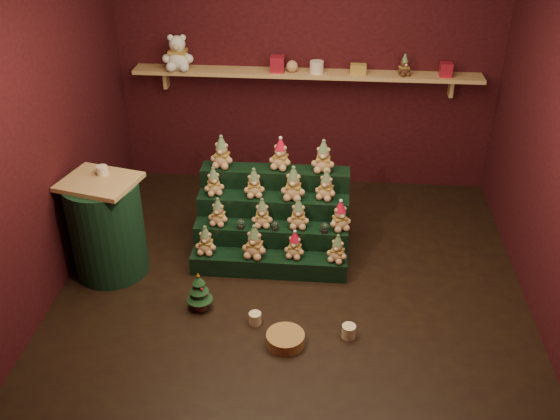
# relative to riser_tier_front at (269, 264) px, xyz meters

# --- Properties ---
(ground) EXTENTS (4.00, 4.00, 0.00)m
(ground) POSITION_rel_riser_tier_front_xyz_m (0.22, -0.17, -0.09)
(ground) COLOR black
(ground) RESTS_ON ground
(back_wall) EXTENTS (4.00, 0.10, 2.80)m
(back_wall) POSITION_rel_riser_tier_front_xyz_m (0.22, 1.88, 1.31)
(back_wall) COLOR black
(back_wall) RESTS_ON ground
(front_wall) EXTENTS (4.00, 0.10, 2.80)m
(front_wall) POSITION_rel_riser_tier_front_xyz_m (0.22, -2.22, 1.31)
(front_wall) COLOR black
(front_wall) RESTS_ON ground
(left_wall) EXTENTS (0.10, 4.00, 2.80)m
(left_wall) POSITION_rel_riser_tier_front_xyz_m (-1.83, -0.17, 1.31)
(left_wall) COLOR black
(left_wall) RESTS_ON ground
(back_shelf) EXTENTS (3.60, 0.26, 0.24)m
(back_shelf) POSITION_rel_riser_tier_front_xyz_m (0.22, 1.70, 1.20)
(back_shelf) COLOR tan
(back_shelf) RESTS_ON ground
(riser_tier_front) EXTENTS (1.40, 0.22, 0.18)m
(riser_tier_front) POSITION_rel_riser_tier_front_xyz_m (0.00, 0.00, 0.00)
(riser_tier_front) COLOR black
(riser_tier_front) RESTS_ON ground
(riser_tier_midfront) EXTENTS (1.40, 0.22, 0.36)m
(riser_tier_midfront) POSITION_rel_riser_tier_front_xyz_m (0.00, 0.22, 0.09)
(riser_tier_midfront) COLOR black
(riser_tier_midfront) RESTS_ON ground
(riser_tier_midback) EXTENTS (1.40, 0.22, 0.54)m
(riser_tier_midback) POSITION_rel_riser_tier_front_xyz_m (0.00, 0.44, 0.18)
(riser_tier_midback) COLOR black
(riser_tier_midback) RESTS_ON ground
(riser_tier_back) EXTENTS (1.40, 0.22, 0.72)m
(riser_tier_back) POSITION_rel_riser_tier_front_xyz_m (0.00, 0.66, 0.27)
(riser_tier_back) COLOR black
(riser_tier_back) RESTS_ON ground
(teddy_0) EXTENTS (0.20, 0.19, 0.27)m
(teddy_0) POSITION_rel_riser_tier_front_xyz_m (-0.56, 0.01, 0.22)
(teddy_0) COLOR tan
(teddy_0) RESTS_ON riser_tier_front
(teddy_1) EXTENTS (0.26, 0.24, 0.31)m
(teddy_1) POSITION_rel_riser_tier_front_xyz_m (-0.12, -0.01, 0.24)
(teddy_1) COLOR tan
(teddy_1) RESTS_ON riser_tier_front
(teddy_2) EXTENTS (0.21, 0.20, 0.25)m
(teddy_2) POSITION_rel_riser_tier_front_xyz_m (0.23, 0.02, 0.22)
(teddy_2) COLOR tan
(teddy_2) RESTS_ON riser_tier_front
(teddy_3) EXTENTS (0.23, 0.22, 0.26)m
(teddy_3) POSITION_rel_riser_tier_front_xyz_m (0.61, -0.01, 0.22)
(teddy_3) COLOR tan
(teddy_3) RESTS_ON riser_tier_front
(teddy_4) EXTENTS (0.21, 0.20, 0.26)m
(teddy_4) POSITION_rel_riser_tier_front_xyz_m (-0.48, 0.22, 0.40)
(teddy_4) COLOR tan
(teddy_4) RESTS_ON riser_tier_midfront
(teddy_5) EXTENTS (0.20, 0.18, 0.27)m
(teddy_5) POSITION_rel_riser_tier_front_xyz_m (-0.08, 0.22, 0.40)
(teddy_5) COLOR tan
(teddy_5) RESTS_ON riser_tier_midfront
(teddy_6) EXTENTS (0.20, 0.18, 0.28)m
(teddy_6) POSITION_rel_riser_tier_front_xyz_m (0.25, 0.23, 0.41)
(teddy_6) COLOR tan
(teddy_6) RESTS_ON riser_tier_midfront
(teddy_7) EXTENTS (0.25, 0.24, 0.28)m
(teddy_7) POSITION_rel_riser_tier_front_xyz_m (0.62, 0.23, 0.41)
(teddy_7) COLOR tan
(teddy_7) RESTS_ON riser_tier_midfront
(teddy_8) EXTENTS (0.23, 0.22, 0.26)m
(teddy_8) POSITION_rel_riser_tier_front_xyz_m (-0.55, 0.46, 0.58)
(teddy_8) COLOR tan
(teddy_8) RESTS_ON riser_tier_midback
(teddy_9) EXTENTS (0.22, 0.21, 0.27)m
(teddy_9) POSITION_rel_riser_tier_front_xyz_m (-0.18, 0.45, 0.58)
(teddy_9) COLOR tan
(teddy_9) RESTS_ON riser_tier_midback
(teddy_10) EXTENTS (0.24, 0.22, 0.31)m
(teddy_10) POSITION_rel_riser_tier_front_xyz_m (0.19, 0.43, 0.61)
(teddy_10) COLOR tan
(teddy_10) RESTS_ON riser_tier_midback
(teddy_11) EXTENTS (0.25, 0.24, 0.28)m
(teddy_11) POSITION_rel_riser_tier_front_xyz_m (0.48, 0.46, 0.59)
(teddy_11) COLOR tan
(teddy_11) RESTS_ON riser_tier_midback
(teddy_12) EXTENTS (0.25, 0.23, 0.30)m
(teddy_12) POSITION_rel_riser_tier_front_xyz_m (-0.50, 0.66, 0.78)
(teddy_12) COLOR tan
(teddy_12) RESTS_ON riser_tier_back
(teddy_13) EXTENTS (0.25, 0.24, 0.29)m
(teddy_13) POSITION_rel_riser_tier_front_xyz_m (0.05, 0.68, 0.78)
(teddy_13) COLOR tan
(teddy_13) RESTS_ON riser_tier_back
(teddy_14) EXTENTS (0.23, 0.21, 0.30)m
(teddy_14) POSITION_rel_riser_tier_front_xyz_m (0.45, 0.65, 0.78)
(teddy_14) COLOR tan
(teddy_14) RESTS_ON riser_tier_back
(snow_globe_a) EXTENTS (0.07, 0.07, 0.09)m
(snow_globe_a) POSITION_rel_riser_tier_front_xyz_m (-0.27, 0.16, 0.32)
(snow_globe_a) COLOR black
(snow_globe_a) RESTS_ON riser_tier_midfront
(snow_globe_b) EXTENTS (0.06, 0.06, 0.08)m
(snow_globe_b) POSITION_rel_riser_tier_front_xyz_m (0.04, 0.16, 0.31)
(snow_globe_b) COLOR black
(snow_globe_b) RESTS_ON riser_tier_midfront
(snow_globe_c) EXTENTS (0.07, 0.07, 0.10)m
(snow_globe_c) POSITION_rel_riser_tier_front_xyz_m (0.49, 0.16, 0.32)
(snow_globe_c) COLOR black
(snow_globe_c) RESTS_ON riser_tier_midfront
(side_table) EXTENTS (0.71, 0.64, 0.93)m
(side_table) POSITION_rel_riser_tier_front_xyz_m (-1.42, -0.08, 0.37)
(side_table) COLOR tan
(side_table) RESTS_ON ground
(table_ornament) EXTENTS (0.10, 0.10, 0.08)m
(table_ornament) POSITION_rel_riser_tier_front_xyz_m (-1.42, 0.02, 0.87)
(table_ornament) COLOR beige
(table_ornament) RESTS_ON side_table
(mini_christmas_tree) EXTENTS (0.21, 0.21, 0.36)m
(mini_christmas_tree) POSITION_rel_riser_tier_front_xyz_m (-0.52, -0.55, 0.09)
(mini_christmas_tree) COLOR #482719
(mini_christmas_tree) RESTS_ON ground
(mug_left) EXTENTS (0.10, 0.10, 0.10)m
(mug_left) POSITION_rel_riser_tier_front_xyz_m (-0.04, -0.70, -0.04)
(mug_left) COLOR beige
(mug_left) RESTS_ON ground
(mug_right) EXTENTS (0.11, 0.11, 0.11)m
(mug_right) POSITION_rel_riser_tier_front_xyz_m (0.71, -0.79, -0.03)
(mug_right) COLOR beige
(mug_right) RESTS_ON ground
(wicker_basket) EXTENTS (0.39, 0.39, 0.09)m
(wicker_basket) POSITION_rel_riser_tier_front_xyz_m (0.22, -0.91, -0.04)
(wicker_basket) COLOR olive
(wicker_basket) RESTS_ON ground
(white_bear) EXTENTS (0.34, 0.31, 0.45)m
(white_bear) POSITION_rel_riser_tier_front_xyz_m (-1.10, 1.67, 1.46)
(white_bear) COLOR white
(white_bear) RESTS_ON back_shelf
(brown_bear) EXTENTS (0.19, 0.19, 0.21)m
(brown_bear) POSITION_rel_riser_tier_front_xyz_m (1.21, 1.67, 1.33)
(brown_bear) COLOR #452417
(brown_bear) RESTS_ON back_shelf
(gift_tin_red_a) EXTENTS (0.14, 0.14, 0.16)m
(gift_tin_red_a) POSITION_rel_riser_tier_front_xyz_m (-0.07, 1.68, 1.31)
(gift_tin_red_a) COLOR #A91A2E
(gift_tin_red_a) RESTS_ON back_shelf
(gift_tin_cream) EXTENTS (0.14, 0.14, 0.12)m
(gift_tin_cream) POSITION_rel_riser_tier_front_xyz_m (0.33, 1.68, 1.29)
(gift_tin_cream) COLOR beige
(gift_tin_cream) RESTS_ON back_shelf
(gift_tin_red_b) EXTENTS (0.12, 0.12, 0.14)m
(gift_tin_red_b) POSITION_rel_riser_tier_front_xyz_m (1.63, 1.68, 1.30)
(gift_tin_red_b) COLOR #A91A2E
(gift_tin_red_b) RESTS_ON back_shelf
(shelf_plush_ball) EXTENTS (0.12, 0.12, 0.12)m
(shelf_plush_ball) POSITION_rel_riser_tier_front_xyz_m (0.08, 1.68, 1.29)
(shelf_plush_ball) COLOR tan
(shelf_plush_ball) RESTS_ON back_shelf
(scarf_gift_box) EXTENTS (0.16, 0.10, 0.10)m
(scarf_gift_box) POSITION_rel_riser_tier_front_xyz_m (0.76, 1.68, 1.28)
(scarf_gift_box) COLOR orange
(scarf_gift_box) RESTS_ON back_shelf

